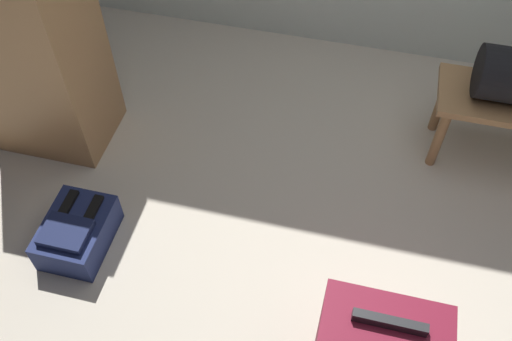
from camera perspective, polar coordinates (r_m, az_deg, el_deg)
ground_plane at (r=2.72m, az=10.02°, el=-8.70°), size 6.60×6.60×0.00m
backpack_navy at (r=2.77m, az=-17.67°, el=-5.97°), size 0.28×0.38×0.21m
side_cabinet at (r=2.98m, az=-21.46°, el=11.05°), size 0.56×0.44×1.10m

